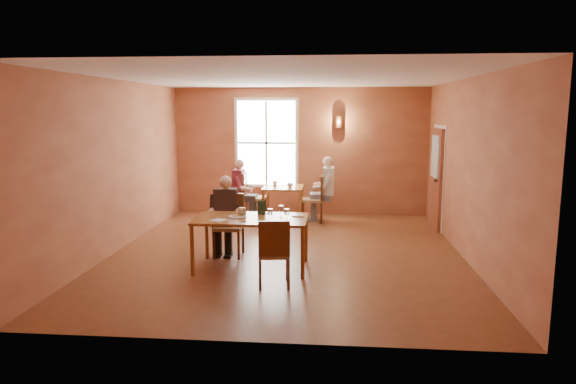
# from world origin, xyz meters

# --- Properties ---
(ground) EXTENTS (6.00, 7.00, 0.01)m
(ground) POSITION_xyz_m (0.00, 0.00, 0.00)
(ground) COLOR brown
(ground) RESTS_ON ground
(wall_back) EXTENTS (6.00, 0.04, 3.00)m
(wall_back) POSITION_xyz_m (0.00, 3.50, 1.50)
(wall_back) COLOR brown
(wall_back) RESTS_ON ground
(wall_front) EXTENTS (6.00, 0.04, 3.00)m
(wall_front) POSITION_xyz_m (0.00, -3.50, 1.50)
(wall_front) COLOR brown
(wall_front) RESTS_ON ground
(wall_left) EXTENTS (0.04, 7.00, 3.00)m
(wall_left) POSITION_xyz_m (-3.00, 0.00, 1.50)
(wall_left) COLOR brown
(wall_left) RESTS_ON ground
(wall_right) EXTENTS (0.04, 7.00, 3.00)m
(wall_right) POSITION_xyz_m (3.00, 0.00, 1.50)
(wall_right) COLOR brown
(wall_right) RESTS_ON ground
(ceiling) EXTENTS (6.00, 7.00, 0.04)m
(ceiling) POSITION_xyz_m (0.00, 0.00, 3.00)
(ceiling) COLOR white
(ceiling) RESTS_ON wall_back
(window) EXTENTS (1.36, 0.10, 1.96)m
(window) POSITION_xyz_m (-0.80, 3.45, 1.70)
(window) COLOR white
(window) RESTS_ON wall_back
(door) EXTENTS (0.12, 1.04, 2.10)m
(door) POSITION_xyz_m (2.94, 2.30, 1.05)
(door) COLOR maroon
(door) RESTS_ON ground
(wall_sconce) EXTENTS (0.16, 0.16, 0.28)m
(wall_sconce) POSITION_xyz_m (0.90, 3.40, 2.20)
(wall_sconce) COLOR brown
(wall_sconce) RESTS_ON wall_back
(main_table) EXTENTS (1.74, 0.98, 0.82)m
(main_table) POSITION_xyz_m (-0.48, -0.91, 0.41)
(main_table) COLOR brown
(main_table) RESTS_ON ground
(chair_diner_main) EXTENTS (0.47, 0.47, 1.06)m
(chair_diner_main) POSITION_xyz_m (-0.98, -0.26, 0.53)
(chair_diner_main) COLOR #452917
(chair_diner_main) RESTS_ON ground
(diner_main) EXTENTS (0.52, 0.52, 1.31)m
(diner_main) POSITION_xyz_m (-0.98, -0.29, 0.65)
(diner_main) COLOR black
(diner_main) RESTS_ON ground
(chair_empty) EXTENTS (0.49, 0.49, 0.98)m
(chair_empty) POSITION_xyz_m (-0.03, -1.69, 0.49)
(chair_empty) COLOR #4B250F
(chair_empty) RESTS_ON ground
(plate_food) EXTENTS (0.37, 0.37, 0.04)m
(plate_food) POSITION_xyz_m (-0.70, -0.90, 0.83)
(plate_food) COLOR silver
(plate_food) RESTS_ON main_table
(sandwich) EXTENTS (0.12, 0.11, 0.12)m
(sandwich) POSITION_xyz_m (-0.63, -0.84, 0.88)
(sandwich) COLOR tan
(sandwich) RESTS_ON main_table
(goblet_a) EXTENTS (0.10, 0.10, 0.20)m
(goblet_a) POSITION_xyz_m (-0.01, -0.85, 0.92)
(goblet_a) COLOR white
(goblet_a) RESTS_ON main_table
(goblet_b) EXTENTS (0.09, 0.09, 0.19)m
(goblet_b) POSITION_xyz_m (0.09, -1.04, 0.91)
(goblet_b) COLOR white
(goblet_b) RESTS_ON main_table
(goblet_c) EXTENTS (0.09, 0.09, 0.20)m
(goblet_c) POSITION_xyz_m (-0.16, -1.08, 0.91)
(goblet_c) COLOR white
(goblet_c) RESTS_ON main_table
(menu_stand) EXTENTS (0.14, 0.10, 0.21)m
(menu_stand) POSITION_xyz_m (-0.35, -0.63, 0.92)
(menu_stand) COLOR black
(menu_stand) RESTS_ON main_table
(knife) EXTENTS (0.20, 0.06, 0.00)m
(knife) POSITION_xyz_m (-0.52, -1.20, 0.82)
(knife) COLOR white
(knife) RESTS_ON main_table
(napkin) EXTENTS (0.27, 0.27, 0.01)m
(napkin) POSITION_xyz_m (-0.94, -1.14, 0.82)
(napkin) COLOR silver
(napkin) RESTS_ON main_table
(side_plate) EXTENTS (0.23, 0.23, 0.02)m
(side_plate) POSITION_xyz_m (0.24, -0.71, 0.82)
(side_plate) COLOR white
(side_plate) RESTS_ON main_table
(sunglasses) EXTENTS (0.15, 0.09, 0.02)m
(sunglasses) POSITION_xyz_m (0.05, -1.24, 0.82)
(sunglasses) COLOR black
(sunglasses) RESTS_ON main_table
(second_table) EXTENTS (0.88, 0.88, 0.78)m
(second_table) POSITION_xyz_m (-0.32, 2.62, 0.39)
(second_table) COLOR brown
(second_table) RESTS_ON ground
(chair_diner_white) EXTENTS (0.46, 0.46, 1.03)m
(chair_diner_white) POSITION_xyz_m (0.33, 2.62, 0.52)
(chair_diner_white) COLOR brown
(chair_diner_white) RESTS_ON ground
(diner_white) EXTENTS (0.56, 0.56, 1.41)m
(diner_white) POSITION_xyz_m (0.36, 2.62, 0.70)
(diner_white) COLOR silver
(diner_white) RESTS_ON ground
(chair_diner_maroon) EXTENTS (0.48, 0.48, 1.08)m
(chair_diner_maroon) POSITION_xyz_m (-0.97, 2.62, 0.54)
(chair_diner_maroon) COLOR #563319
(chair_diner_maroon) RESTS_ON ground
(diner_maroon) EXTENTS (0.54, 0.54, 1.35)m
(diner_maroon) POSITION_xyz_m (-1.00, 2.62, 0.68)
(diner_maroon) COLOR #581317
(diner_maroon) RESTS_ON ground
(cup_a) EXTENTS (0.16, 0.16, 0.10)m
(cup_a) POSITION_xyz_m (-0.16, 2.52, 0.83)
(cup_a) COLOR white
(cup_a) RESTS_ON second_table
(cup_b) EXTENTS (0.12, 0.12, 0.11)m
(cup_b) POSITION_xyz_m (-0.52, 2.76, 0.83)
(cup_b) COLOR white
(cup_b) RESTS_ON second_table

